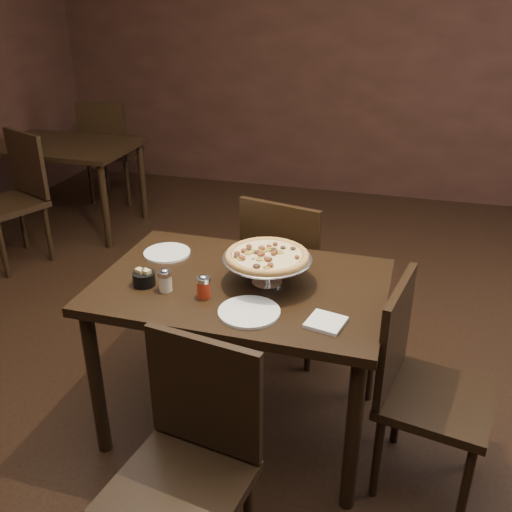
# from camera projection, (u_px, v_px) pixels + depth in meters

# --- Properties ---
(room) EXTENTS (6.04, 7.04, 2.84)m
(room) POSITION_uv_depth(u_px,v_px,m) (270.00, 135.00, 2.19)
(room) COLOR black
(room) RESTS_ON ground
(dining_table) EXTENTS (1.24, 0.84, 0.77)m
(dining_table) POSITION_uv_depth(u_px,v_px,m) (242.00, 302.00, 2.49)
(dining_table) COLOR black
(dining_table) RESTS_ON ground
(background_table) EXTENTS (1.16, 0.78, 0.73)m
(background_table) POSITION_uv_depth(u_px,v_px,m) (65.00, 155.00, 4.76)
(background_table) COLOR black
(background_table) RESTS_ON ground
(pizza_stand) EXTENTS (0.38, 0.38, 0.16)m
(pizza_stand) POSITION_uv_depth(u_px,v_px,m) (267.00, 256.00, 2.38)
(pizza_stand) COLOR silver
(pizza_stand) RESTS_ON dining_table
(parmesan_shaker) EXTENTS (0.06, 0.06, 0.10)m
(parmesan_shaker) POSITION_uv_depth(u_px,v_px,m) (165.00, 280.00, 2.36)
(parmesan_shaker) COLOR beige
(parmesan_shaker) RESTS_ON dining_table
(pepper_flake_shaker) EXTENTS (0.06, 0.06, 0.10)m
(pepper_flake_shaker) POSITION_uv_depth(u_px,v_px,m) (204.00, 287.00, 2.31)
(pepper_flake_shaker) COLOR maroon
(pepper_flake_shaker) RESTS_ON dining_table
(packet_caddy) EXTENTS (0.09, 0.09, 0.07)m
(packet_caddy) POSITION_uv_depth(u_px,v_px,m) (144.00, 278.00, 2.41)
(packet_caddy) COLOR black
(packet_caddy) RESTS_ON dining_table
(napkin_stack) EXTENTS (0.16, 0.16, 0.01)m
(napkin_stack) POSITION_uv_depth(u_px,v_px,m) (326.00, 322.00, 2.14)
(napkin_stack) COLOR white
(napkin_stack) RESTS_ON dining_table
(plate_left) EXTENTS (0.22, 0.22, 0.01)m
(plate_left) POSITION_uv_depth(u_px,v_px,m) (167.00, 253.00, 2.70)
(plate_left) COLOR white
(plate_left) RESTS_ON dining_table
(plate_near) EXTENTS (0.24, 0.24, 0.01)m
(plate_near) POSITION_uv_depth(u_px,v_px,m) (249.00, 312.00, 2.21)
(plate_near) COLOR white
(plate_near) RESTS_ON dining_table
(serving_spatula) EXTENTS (0.15, 0.15, 0.02)m
(serving_spatula) POSITION_uv_depth(u_px,v_px,m) (261.00, 257.00, 2.38)
(serving_spatula) COLOR silver
(serving_spatula) RESTS_ON pizza_stand
(chair_far) EXTENTS (0.53, 0.53, 0.95)m
(chair_far) POSITION_uv_depth(u_px,v_px,m) (289.00, 272.00, 3.08)
(chair_far) COLOR black
(chair_far) RESTS_ON ground
(chair_near) EXTENTS (0.48, 0.48, 0.90)m
(chair_near) POSITION_uv_depth(u_px,v_px,m) (189.00, 460.00, 1.90)
(chair_near) COLOR black
(chair_near) RESTS_ON ground
(chair_side) EXTENTS (0.50, 0.50, 0.91)m
(chair_side) POSITION_uv_depth(u_px,v_px,m) (420.00, 382.00, 2.27)
(chair_side) COLOR black
(chair_side) RESTS_ON ground
(bg_chair_far) EXTENTS (0.50, 0.50, 0.97)m
(bg_chair_far) POSITION_uv_depth(u_px,v_px,m) (110.00, 148.00, 5.36)
(bg_chair_far) COLOR black
(bg_chair_far) RESTS_ON ground
(bg_chair_near) EXTENTS (0.59, 0.59, 0.97)m
(bg_chair_near) POSITION_uv_depth(u_px,v_px,m) (15.00, 194.00, 4.19)
(bg_chair_near) COLOR black
(bg_chair_near) RESTS_ON ground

